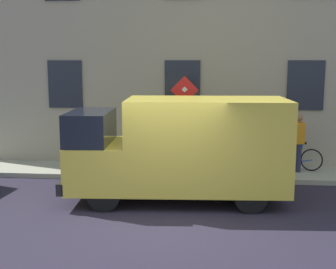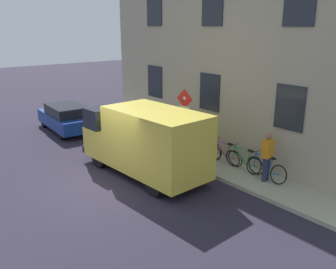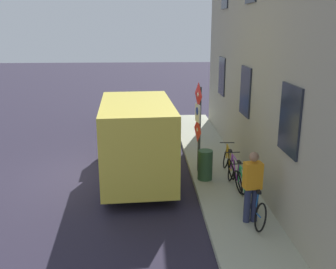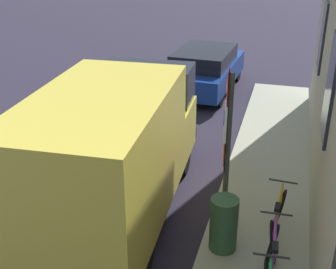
{
  "view_description": "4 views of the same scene",
  "coord_description": "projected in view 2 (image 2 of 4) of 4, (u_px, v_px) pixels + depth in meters",
  "views": [
    {
      "loc": [
        -9.25,
        -0.91,
        3.4
      ],
      "look_at": [
        2.94,
        0.26,
        1.4
      ],
      "focal_mm": 48.67,
      "sensor_mm": 36.0,
      "label": 1
    },
    {
      "loc": [
        -5.58,
        -10.51,
        5.27
      ],
      "look_at": [
        3.1,
        0.46,
        1.08
      ],
      "focal_mm": 39.22,
      "sensor_mm": 36.0,
      "label": 2
    },
    {
      "loc": [
        1.86,
        -11.39,
        4.56
      ],
      "look_at": [
        2.5,
        -0.26,
        1.39
      ],
      "focal_mm": 40.54,
      "sensor_mm": 36.0,
      "label": 3
    },
    {
      "loc": [
        4.32,
        -6.65,
        4.77
      ],
      "look_at": [
        2.26,
        0.63,
        1.31
      ],
      "focal_mm": 48.15,
      "sensor_mm": 36.0,
      "label": 4
    }
  ],
  "objects": [
    {
      "name": "ground_plane",
      "position": [
        106.0,
        183.0,
        12.72
      ],
      "size": [
        80.0,
        80.0,
        0.0
      ],
      "primitive_type": "plane",
      "color": "#282333"
    },
    {
      "name": "sidewalk_slab",
      "position": [
        193.0,
        156.0,
        15.12
      ],
      "size": [
        1.69,
        15.57,
        0.14
      ],
      "primitive_type": "cube",
      "color": "#A5A68E",
      "rests_on": "ground_plane"
    },
    {
      "name": "building_facade",
      "position": [
        217.0,
        54.0,
        14.66
      ],
      "size": [
        0.75,
        13.57,
        8.29
      ],
      "color": "#A69E86",
      "rests_on": "ground_plane"
    },
    {
      "name": "sign_post_stacked",
      "position": [
        185.0,
        118.0,
        14.12
      ],
      "size": [
        0.18,
        0.56,
        2.71
      ],
      "color": "#474C47",
      "rests_on": "sidewalk_slab"
    },
    {
      "name": "delivery_van",
      "position": [
        145.0,
        140.0,
        13.1
      ],
      "size": [
        2.31,
        5.44,
        2.5
      ],
      "rotation": [
        0.0,
        0.0,
        1.63
      ],
      "color": "yellow",
      "rests_on": "ground_plane"
    },
    {
      "name": "parked_hatchback",
      "position": [
        67.0,
        117.0,
        18.78
      ],
      "size": [
        1.98,
        4.1,
        1.38
      ],
      "rotation": [
        0.0,
        0.0,
        1.51
      ],
      "color": "navy",
      "rests_on": "ground_plane"
    },
    {
      "name": "bicycle_blue",
      "position": [
        266.0,
        169.0,
        12.64
      ],
      "size": [
        0.46,
        1.71,
        0.89
      ],
      "rotation": [
        0.0,
        0.0,
        1.55
      ],
      "color": "black",
      "rests_on": "sidewalk_slab"
    },
    {
      "name": "bicycle_green",
      "position": [
        244.0,
        161.0,
        13.36
      ],
      "size": [
        0.46,
        1.72,
        0.89
      ],
      "rotation": [
        0.0,
        0.0,
        1.63
      ],
      "color": "black",
      "rests_on": "sidewalk_slab"
    },
    {
      "name": "bicycle_purple",
      "position": [
        224.0,
        154.0,
        14.09
      ],
      "size": [
        0.46,
        1.72,
        0.89
      ],
      "rotation": [
        0.0,
        0.0,
        1.62
      ],
      "color": "black",
      "rests_on": "sidewalk_slab"
    },
    {
      "name": "bicycle_orange",
      "position": [
        207.0,
        148.0,
        14.81
      ],
      "size": [
        0.46,
        1.72,
        0.89
      ],
      "rotation": [
        0.0,
        0.0,
        1.51
      ],
      "color": "black",
      "rests_on": "sidewalk_slab"
    },
    {
      "name": "pedestrian",
      "position": [
        267.0,
        155.0,
        12.34
      ],
      "size": [
        0.43,
        0.3,
        1.72
      ],
      "rotation": [
        0.0,
        0.0,
        4.82
      ],
      "color": "#262B47",
      "rests_on": "sidewalk_slab"
    },
    {
      "name": "litter_bin",
      "position": [
        199.0,
        152.0,
        14.05
      ],
      "size": [
        0.44,
        0.44,
        0.9
      ],
      "primitive_type": "cylinder",
      "color": "#2D5133",
      "rests_on": "sidewalk_slab"
    }
  ]
}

